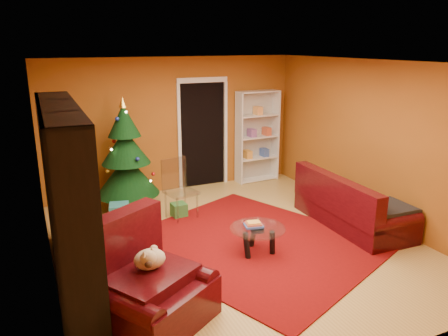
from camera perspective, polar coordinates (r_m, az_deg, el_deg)
name	(u,v)px	position (r m, az deg, el deg)	size (l,w,h in m)	color
floor	(235,244)	(6.56, 1.48, -9.96)	(5.00, 5.50, 0.05)	#AC8C46
ceiling	(237,60)	(5.89, 1.67, 13.86)	(5.00, 5.50, 0.05)	silver
wall_back	(173,125)	(8.61, -6.63, 5.59)	(5.00, 0.05, 2.60)	#96541A
wall_left	(41,181)	(5.51, -22.75, -1.59)	(0.05, 5.50, 2.60)	#96541A
wall_right	(375,142)	(7.53, 19.13, 3.28)	(0.05, 5.50, 2.60)	#96541A
doorway	(203,135)	(8.82, -2.77, 4.27)	(1.06, 0.60, 2.16)	black
rug	(254,243)	(6.53, 3.89, -9.78)	(2.83, 3.31, 0.02)	#680809
media_unit	(67,198)	(5.45, -19.84, -3.72)	(0.44, 2.86, 2.19)	black
christmas_tree	(126,155)	(7.82, -12.69, 1.69)	(1.11, 1.11, 1.98)	black
gift_box_teal	(120,213)	(7.41, -13.49, -5.74)	(0.31, 0.31, 0.31)	#237378
gift_box_green	(179,210)	(7.47, -5.91, -5.47)	(0.24, 0.24, 0.24)	#2B702E
gift_box_red	(113,195)	(8.44, -14.32, -3.42)	(0.21, 0.21, 0.21)	maroon
white_bookshelf	(257,137)	(9.19, 4.37, 4.09)	(0.90, 0.33, 1.95)	white
armchair	(151,282)	(4.76, -9.53, -14.43)	(1.17, 1.17, 0.91)	#32060A
dog	(150,259)	(4.71, -9.68, -11.66)	(0.40, 0.30, 0.30)	beige
sofa	(353,199)	(7.30, 16.55, -3.94)	(2.03, 0.91, 0.87)	#32060A
coffee_table	(257,240)	(6.18, 4.38, -9.38)	(0.77, 0.77, 0.48)	gray
acrylic_chair	(181,192)	(7.29, -5.63, -3.20)	(0.47, 0.51, 0.91)	#66605B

